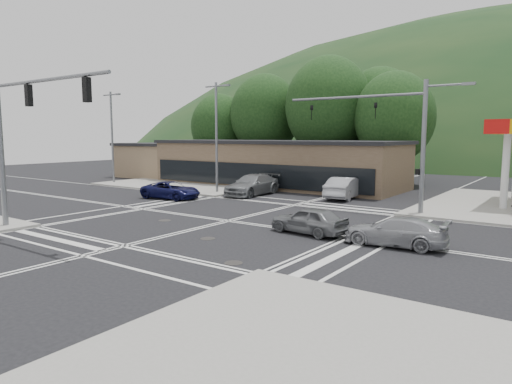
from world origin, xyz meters
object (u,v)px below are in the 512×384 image
Objects in this scene: car_silver_east at (395,231)px; car_queue_a at (345,188)px; car_queue_b at (368,181)px; car_blue_west at (171,190)px; car_northbound at (252,185)px; car_grey_center at (309,220)px.

car_silver_east is 14.98m from car_queue_a.
car_queue_a is 1.03× the size of car_queue_b.
car_queue_b is at bearing -43.87° from car_blue_west.
car_northbound is at bearing -128.09° from car_silver_east.
car_blue_west is at bearing -126.87° from car_northbound.
car_silver_east is at bearing 114.79° from car_queue_b.
car_silver_east is (18.78, -4.82, -0.01)m from car_blue_west.
car_queue_b is 10.43m from car_northbound.
car_queue_b is at bearing 49.96° from car_northbound.
car_blue_west is at bearing 30.44° from car_queue_a.
car_northbound reaches higher than car_queue_a.
car_blue_west is 1.06× the size of car_silver_east.
car_silver_east is 20.17m from car_queue_b.
car_queue_a is (10.68, 7.78, 0.17)m from car_blue_west.
car_blue_west is 0.96× the size of car_queue_b.
car_grey_center is 14.79m from car_northbound.
car_queue_b is (-8.52, 18.27, 0.19)m from car_silver_east.
car_blue_west reaches higher than car_silver_east.
car_blue_west is 13.22m from car_queue_a.
car_northbound is (-15.02, 10.11, 0.19)m from car_silver_east.
car_northbound is (3.76, 5.29, 0.18)m from car_blue_west.
car_grey_center is 0.81× the size of car_queue_b.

